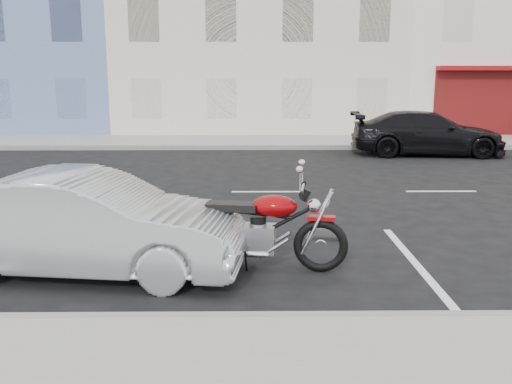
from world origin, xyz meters
TOP-DOWN VIEW (x-y plane):
  - ground at (0.00, 0.00)m, footprint 120.00×120.00m
  - sidewalk_far at (-5.00, 8.70)m, footprint 80.00×3.40m
  - curb_near at (-5.00, -7.00)m, footprint 80.00×0.12m
  - curb_far at (-5.00, 7.00)m, footprint 80.00×0.12m
  - bldg_cream at (-2.00, 16.30)m, footprint 12.00×12.00m
  - motorcycle at (-1.39, -5.27)m, footprint 2.36×0.80m
  - sedan_silver at (-4.58, -5.29)m, footprint 4.39×1.98m
  - car_far at (3.40, 5.76)m, footprint 5.03×2.37m

SIDE VIEW (x-z plane):
  - ground at x=0.00m, z-range 0.00..0.00m
  - sidewalk_far at x=-5.00m, z-range 0.00..0.15m
  - curb_near at x=-5.00m, z-range 0.00..0.16m
  - curb_far at x=-5.00m, z-range 0.00..0.16m
  - motorcycle at x=-1.39m, z-range -0.05..1.14m
  - sedan_silver at x=-4.58m, z-range 0.00..1.40m
  - car_far at x=3.40m, z-range 0.00..1.42m
  - bldg_cream at x=-2.00m, z-range 0.00..11.50m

